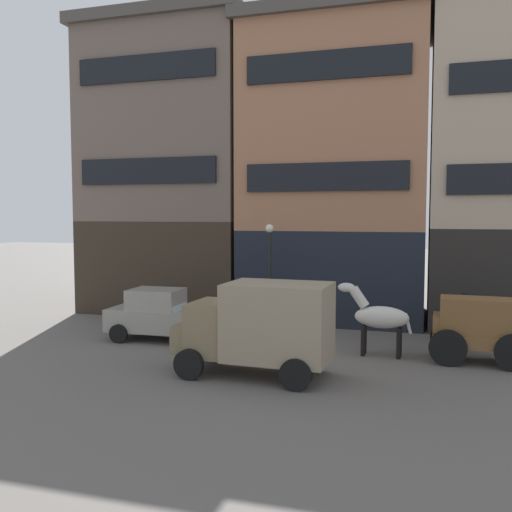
% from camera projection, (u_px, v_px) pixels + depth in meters
% --- Properties ---
extents(ground_plane, '(120.00, 120.00, 0.00)m').
position_uv_depth(ground_plane, '(275.00, 367.00, 16.42)').
color(ground_plane, '#605B56').
extents(building_far_left, '(8.00, 6.56, 13.30)m').
position_uv_depth(building_far_left, '(177.00, 168.00, 26.63)').
color(building_far_left, '#33281E').
rests_on(building_far_left, ground_plane).
extents(building_center_left, '(8.03, 6.56, 12.79)m').
position_uv_depth(building_center_left, '(337.00, 170.00, 24.45)').
color(building_center_left, black).
rests_on(building_center_left, ground_plane).
extents(cargo_wagon, '(2.96, 1.62, 1.98)m').
position_uv_depth(cargo_wagon, '(478.00, 326.00, 16.78)').
color(cargo_wagon, brown).
rests_on(cargo_wagon, ground_plane).
extents(draft_horse, '(2.35, 0.67, 2.30)m').
position_uv_depth(draft_horse, '(378.00, 316.00, 17.62)').
color(draft_horse, beige).
rests_on(draft_horse, ground_plane).
extents(delivery_truck_near, '(4.41, 2.26, 2.62)m').
position_uv_depth(delivery_truck_near, '(258.00, 325.00, 15.41)').
color(delivery_truck_near, '#7A6B4C').
rests_on(delivery_truck_near, ground_plane).
extents(sedan_dark, '(3.75, 1.95, 1.83)m').
position_uv_depth(sedan_dark, '(159.00, 315.00, 19.92)').
color(sedan_dark, gray).
rests_on(sedan_dark, ground_plane).
extents(pedestrian_officer, '(0.37, 0.37, 1.79)m').
position_uv_depth(pedestrian_officer, '(464.00, 315.00, 19.38)').
color(pedestrian_officer, black).
rests_on(pedestrian_officer, ground_plane).
extents(streetlamp_curbside, '(0.32, 0.32, 4.12)m').
position_uv_depth(streetlamp_curbside, '(270.00, 262.00, 21.33)').
color(streetlamp_curbside, black).
rests_on(streetlamp_curbside, ground_plane).
extents(fire_hydrant_curbside, '(0.24, 0.24, 0.83)m').
position_uv_depth(fire_hydrant_curbside, '(437.00, 328.00, 19.93)').
color(fire_hydrant_curbside, maroon).
rests_on(fire_hydrant_curbside, ground_plane).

